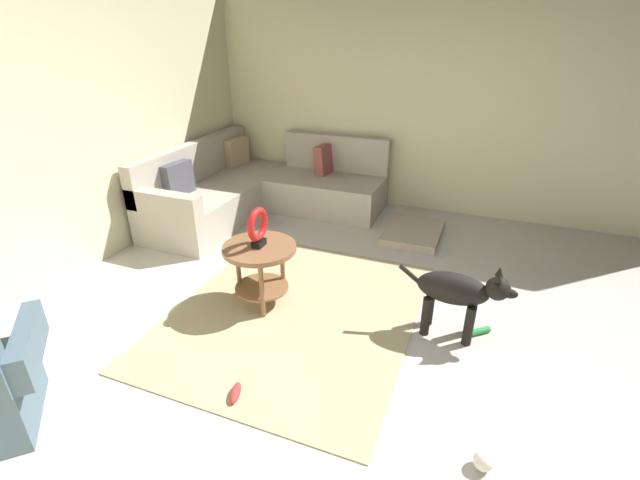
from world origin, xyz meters
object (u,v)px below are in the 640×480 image
Objects in this scene: dog at (458,293)px; dog_toy_ball at (483,461)px; torus_sculpture at (258,226)px; dog_bed_mat at (413,233)px; dog_toy_bone at (236,393)px; dog_toy_rope at (479,331)px; side_table at (260,259)px; sectional_couch at (260,190)px.

dog is 7.90× the size of dog_toy_ball.
dog is 1.19m from dog_toy_ball.
dog reaches higher than dog_toy_ball.
torus_sculpture is at bearing 62.19° from dog_toy_ball.
dog_bed_mat is 1.79m from dog.
dog_toy_ball reaches higher than dog_toy_bone.
dog reaches higher than dog_bed_mat.
dog_toy_rope is at bearing -48.53° from dog_toy_bone.
side_table reaches higher than dog_toy_bone.
sectional_couch reaches higher than dog_toy_rope.
dog_toy_bone is (-1.24, 1.40, 0.00)m from dog_toy_rope.
dog is 4.69× the size of dog_toy_rope.
dog_toy_bone is at bearing -44.63° from dog.
side_table is 3.32× the size of dog_toy_rope.
sectional_couch reaches higher than dog_toy_bone.
dog_toy_ball reaches higher than dog_toy_rope.
dog is 4.71× the size of dog_toy_bone.
dog_toy_rope is (0.08, -0.19, -0.35)m from dog.
dog_bed_mat is at bearing 18.04° from dog_toy_ball.
sectional_couch is 20.95× the size of dog_toy_ball.
side_table is (-1.80, -0.99, 0.12)m from sectional_couch.
dog_toy_ball is at bearing 15.99° from dog.
side_table is at bearing -151.23° from sectional_couch.
dog_toy_bone is (-1.16, 1.21, -0.35)m from dog.
dog_toy_ball is at bearing -117.81° from side_table.
sectional_couch reaches higher than side_table.
side_table is 0.71× the size of dog.
sectional_couch reaches higher than dog_toy_ball.
dog_toy_bone is at bearing 131.47° from dog_toy_rope.
torus_sculpture reaches higher than dog_bed_mat.
dog_bed_mat is (1.79, -0.94, -0.37)m from side_table.
dog_toy_rope is (0.22, -1.75, -0.69)m from torus_sculpture.
dog_toy_ball is at bearing -88.33° from dog_toy_bone.
sectional_couch is at bearing 28.77° from torus_sculpture.
torus_sculpture is 0.38× the size of dog.
sectional_couch is 6.90× the size of torus_sculpture.
dog_toy_bone is at bearing -160.99° from torus_sculpture.
sectional_couch is 2.65× the size of dog.
side_table is 0.29m from torus_sculpture.
side_table is at bearing -83.20° from dog.
dog_toy_rope is at bearing -152.79° from dog_bed_mat.
sectional_couch reaches higher than dog_bed_mat.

